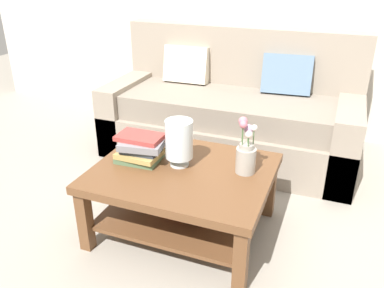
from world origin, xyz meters
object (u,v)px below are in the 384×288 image
object	(u,v)px
coffee_table	(184,187)
flower_pitcher	(246,153)
couch	(231,114)
book_stack_main	(141,148)
glass_hurricane_vase	(179,140)

from	to	relation	value
coffee_table	flower_pitcher	distance (m)	0.44
couch	flower_pitcher	world-z (taller)	couch
book_stack_main	flower_pitcher	world-z (taller)	flower_pitcher
flower_pitcher	glass_hurricane_vase	bearing A→B (deg)	-171.06
couch	book_stack_main	distance (m)	1.23
glass_hurricane_vase	coffee_table	bearing A→B (deg)	-44.23
couch	coffee_table	size ratio (longest dim) A/B	2.00
coffee_table	book_stack_main	bearing A→B (deg)	177.52
couch	glass_hurricane_vase	xyz separation A→B (m)	(0.01, -1.16, 0.24)
couch	coffee_table	distance (m)	1.21
glass_hurricane_vase	book_stack_main	bearing A→B (deg)	-173.22
couch	flower_pitcher	size ratio (longest dim) A/B	6.24
book_stack_main	glass_hurricane_vase	size ratio (longest dim) A/B	1.06
book_stack_main	coffee_table	bearing A→B (deg)	-2.48
book_stack_main	glass_hurricane_vase	distance (m)	0.26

